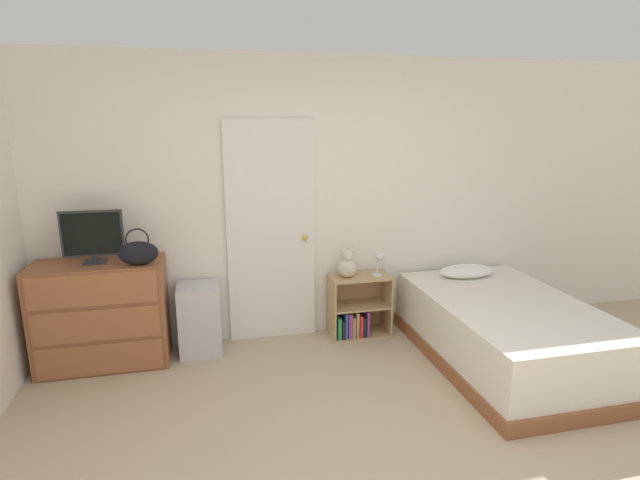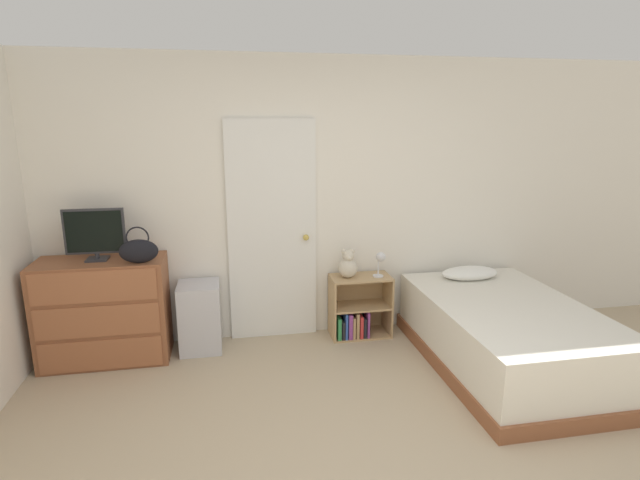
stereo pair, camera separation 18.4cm
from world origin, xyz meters
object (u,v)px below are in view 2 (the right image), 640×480
(dresser, at_px, (104,311))
(bed, at_px, (506,334))
(tv, at_px, (95,233))
(handbag, at_px, (139,251))
(storage_bin, at_px, (200,317))
(desk_lamp, at_px, (380,260))
(bookshelf, at_px, (356,312))
(teddy_bear, at_px, (348,265))

(dresser, xyz_separation_m, bed, (3.27, -0.72, -0.17))
(dresser, bearing_deg, tv, 126.38)
(handbag, bearing_deg, storage_bin, 24.15)
(storage_bin, distance_m, desk_lamp, 1.70)
(tv, height_order, handbag, tv)
(tv, height_order, bookshelf, tv)
(desk_lamp, bearing_deg, storage_bin, 179.52)
(teddy_bear, relative_size, bed, 0.14)
(dresser, bearing_deg, storage_bin, 3.93)
(teddy_bear, bearing_deg, bed, -34.87)
(bookshelf, relative_size, teddy_bear, 2.14)
(bookshelf, distance_m, teddy_bear, 0.48)
(handbag, relative_size, storage_bin, 0.50)
(storage_bin, relative_size, teddy_bear, 2.24)
(dresser, distance_m, handbag, 0.66)
(handbag, bearing_deg, bed, -11.24)
(bookshelf, xyz_separation_m, bed, (1.07, -0.80, 0.04))
(storage_bin, relative_size, bookshelf, 1.05)
(storage_bin, bearing_deg, bed, -17.25)
(handbag, height_order, desk_lamp, handbag)
(dresser, distance_m, desk_lamp, 2.43)
(dresser, height_order, desk_lamp, dresser)
(storage_bin, height_order, teddy_bear, teddy_bear)
(bookshelf, height_order, desk_lamp, desk_lamp)
(dresser, relative_size, bed, 0.53)
(dresser, distance_m, bed, 3.35)
(handbag, height_order, bookshelf, handbag)
(storage_bin, bearing_deg, desk_lamp, -0.48)
(handbag, relative_size, teddy_bear, 1.12)
(handbag, height_order, bed, handbag)
(teddy_bear, bearing_deg, dresser, -177.82)
(tv, xyz_separation_m, teddy_bear, (2.13, 0.06, -0.40))
(dresser, height_order, teddy_bear, dresser)
(tv, height_order, desk_lamp, tv)
(tv, relative_size, storage_bin, 0.77)
(tv, distance_m, bookshelf, 2.38)
(desk_lamp, bearing_deg, bed, -41.61)
(teddy_bear, bearing_deg, tv, -178.29)
(bed, bearing_deg, desk_lamp, 138.39)
(tv, relative_size, handbag, 1.55)
(dresser, bearing_deg, bookshelf, 2.07)
(handbag, xyz_separation_m, storage_bin, (0.43, 0.19, -0.68))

